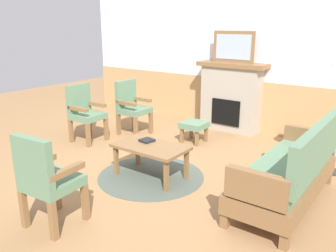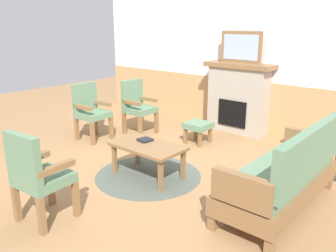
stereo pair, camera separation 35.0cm
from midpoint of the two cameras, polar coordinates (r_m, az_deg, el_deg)
name	(u,v)px [view 2 (the right image)]	position (r m, az deg, el deg)	size (l,w,h in m)	color
ground_plane	(152,169)	(4.91, -0.62, -7.08)	(14.00, 14.00, 0.00)	#997047
wall_back	(247,60)	(6.71, 14.34, 10.44)	(7.20, 0.14, 2.70)	white
fireplace	(238,97)	(6.58, 12.95, 4.62)	(1.30, 0.44, 1.28)	#A39989
framed_picture	(241,47)	(6.46, 13.48, 12.51)	(0.80, 0.04, 0.56)	brown
couch	(284,175)	(4.03, 21.01, -7.58)	(0.70, 1.80, 0.98)	brown
coffee_table	(148,149)	(4.55, -1.15, -3.80)	(0.96, 0.56, 0.44)	brown
round_rug	(148,175)	(4.70, -1.12, -8.18)	(1.42, 1.42, 0.01)	#4C564C
book_on_table	(145,140)	(4.68, -1.66, -2.31)	(0.17, 0.17, 0.03)	black
footstool	(198,127)	(5.89, 6.67, -0.15)	(0.40, 0.40, 0.36)	brown
armchair_near_fireplace	(90,109)	(6.12, -11.12, 2.75)	(0.50, 0.50, 0.98)	brown
armchair_by_window_left	(137,104)	(6.36, -3.53, 3.55)	(0.49, 0.49, 0.98)	brown
armchair_front_left	(37,173)	(3.64, -18.22, -7.45)	(0.52, 0.52, 0.98)	brown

